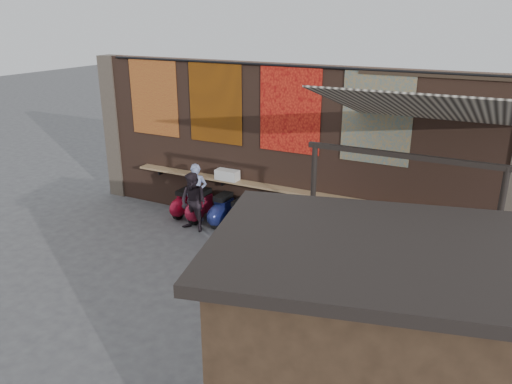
% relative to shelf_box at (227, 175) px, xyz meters
% --- Properties ---
extents(ground, '(70.00, 70.00, 0.00)m').
position_rel_shelf_box_xyz_m(ground, '(1.29, -2.30, -1.25)').
color(ground, '#474749').
rests_on(ground, ground).
extents(brick_wall, '(10.00, 0.40, 4.00)m').
position_rel_shelf_box_xyz_m(brick_wall, '(1.29, 0.40, 0.75)').
color(brick_wall, brown).
rests_on(brick_wall, ground).
extents(pier_left, '(0.50, 0.50, 4.00)m').
position_rel_shelf_box_xyz_m(pier_left, '(-3.91, 0.40, 0.75)').
color(pier_left, '#4C4238').
rests_on(pier_left, ground).
extents(eating_counter, '(8.00, 0.32, 0.05)m').
position_rel_shelf_box_xyz_m(eating_counter, '(1.29, 0.03, -0.15)').
color(eating_counter, '#9E7A51').
rests_on(eating_counter, brick_wall).
extents(shelf_box, '(0.59, 0.29, 0.25)m').
position_rel_shelf_box_xyz_m(shelf_box, '(0.00, 0.00, 0.00)').
color(shelf_box, white).
rests_on(shelf_box, eating_counter).
extents(tapestry_redgold, '(1.50, 0.02, 2.00)m').
position_rel_shelf_box_xyz_m(tapestry_redgold, '(-2.31, 0.18, 1.75)').
color(tapestry_redgold, maroon).
rests_on(tapestry_redgold, brick_wall).
extents(tapestry_sun, '(1.50, 0.02, 2.00)m').
position_rel_shelf_box_xyz_m(tapestry_sun, '(-0.41, 0.18, 1.75)').
color(tapestry_sun, '#C7600B').
rests_on(tapestry_sun, brick_wall).
extents(tapestry_orange, '(1.50, 0.02, 2.00)m').
position_rel_shelf_box_xyz_m(tapestry_orange, '(1.59, 0.18, 1.75)').
color(tapestry_orange, red).
rests_on(tapestry_orange, brick_wall).
extents(tapestry_multi, '(1.50, 0.02, 2.00)m').
position_rel_shelf_box_xyz_m(tapestry_multi, '(3.59, 0.18, 1.75)').
color(tapestry_multi, '#26668C').
rests_on(tapestry_multi, brick_wall).
extents(hang_rail, '(9.50, 0.06, 0.06)m').
position_rel_shelf_box_xyz_m(hang_rail, '(1.29, 0.17, 2.73)').
color(hang_rail, black).
rests_on(hang_rail, brick_wall).
extents(scooter_stool_0, '(0.35, 0.77, 0.74)m').
position_rel_shelf_box_xyz_m(scooter_stool_0, '(-1.19, -0.27, -0.88)').
color(scooter_stool_0, maroon).
rests_on(scooter_stool_0, ground).
extents(scooter_stool_1, '(0.38, 0.85, 0.81)m').
position_rel_shelf_box_xyz_m(scooter_stool_1, '(-0.64, -0.32, -0.85)').
color(scooter_stool_1, '#A31531').
rests_on(scooter_stool_1, ground).
extents(scooter_stool_2, '(0.38, 0.85, 0.80)m').
position_rel_shelf_box_xyz_m(scooter_stool_2, '(0.00, -0.31, -0.85)').
color(scooter_stool_2, navy).
rests_on(scooter_stool_2, ground).
extents(scooter_stool_3, '(0.36, 0.80, 0.76)m').
position_rel_shelf_box_xyz_m(scooter_stool_3, '(0.52, -0.33, -0.87)').
color(scooter_stool_3, '#0D2895').
rests_on(scooter_stool_3, ground).
extents(scooter_stool_4, '(0.38, 0.83, 0.79)m').
position_rel_shelf_box_xyz_m(scooter_stool_4, '(1.12, -0.30, -0.86)').
color(scooter_stool_4, navy).
rests_on(scooter_stool_4, ground).
extents(scooter_stool_5, '(0.37, 0.82, 0.78)m').
position_rel_shelf_box_xyz_m(scooter_stool_5, '(1.74, -0.28, -0.86)').
color(scooter_stool_5, '#1C714D').
rests_on(scooter_stool_5, ground).
extents(scooter_stool_6, '(0.40, 0.88, 0.84)m').
position_rel_shelf_box_xyz_m(scooter_stool_6, '(2.32, -0.32, -0.83)').
color(scooter_stool_6, '#0E4826').
rests_on(scooter_stool_6, ground).
extents(scooter_stool_7, '(0.36, 0.79, 0.75)m').
position_rel_shelf_box_xyz_m(scooter_stool_7, '(2.98, -0.30, -0.88)').
color(scooter_stool_7, black).
rests_on(scooter_stool_7, ground).
extents(scooter_stool_8, '(0.32, 0.72, 0.68)m').
position_rel_shelf_box_xyz_m(scooter_stool_8, '(3.51, -0.30, -0.91)').
color(scooter_stool_8, '#0D510B').
rests_on(scooter_stool_8, ground).
extents(scooter_stool_9, '(0.33, 0.74, 0.70)m').
position_rel_shelf_box_xyz_m(scooter_stool_9, '(4.19, -0.32, -0.90)').
color(scooter_stool_9, maroon).
rests_on(scooter_stool_9, ground).
extents(diner_left, '(0.64, 0.53, 1.50)m').
position_rel_shelf_box_xyz_m(diner_left, '(-0.75, -0.30, -0.50)').
color(diner_left, '#93A3D7').
rests_on(diner_left, ground).
extents(diner_right, '(0.76, 0.61, 1.48)m').
position_rel_shelf_box_xyz_m(diner_right, '(-0.43, -0.90, -0.51)').
color(diner_right, '#2A2129').
rests_on(diner_right, ground).
extents(shopper_navy, '(1.10, 0.72, 1.74)m').
position_rel_shelf_box_xyz_m(shopper_navy, '(4.30, -2.31, -0.38)').
color(shopper_navy, black).
rests_on(shopper_navy, ground).
extents(shopper_grey, '(1.35, 1.17, 1.81)m').
position_rel_shelf_box_xyz_m(shopper_grey, '(5.50, -2.01, -0.35)').
color(shopper_grey, slate).
rests_on(shopper_grey, ground).
extents(shopper_tan, '(0.86, 0.89, 1.55)m').
position_rel_shelf_box_xyz_m(shopper_tan, '(2.84, -1.79, -0.48)').
color(shopper_tan, '#967760').
rests_on(shopper_tan, ground).
extents(market_stall, '(3.10, 2.62, 2.91)m').
position_rel_shelf_box_xyz_m(market_stall, '(5.12, -5.97, 0.20)').
color(market_stall, black).
rests_on(market_stall, ground).
extents(stall_roof, '(3.49, 2.99, 0.12)m').
position_rel_shelf_box_xyz_m(stall_roof, '(5.12, -5.97, 1.72)').
color(stall_roof, black).
rests_on(stall_roof, market_stall).
extents(stall_sign, '(1.17, 0.33, 0.50)m').
position_rel_shelf_box_xyz_m(stall_sign, '(4.87, -4.97, 0.86)').
color(stall_sign, gold).
rests_on(stall_sign, market_stall).
extents(stall_shelf, '(2.19, 0.65, 0.06)m').
position_rel_shelf_box_xyz_m(stall_shelf, '(4.87, -4.97, -0.19)').
color(stall_shelf, '#473321').
rests_on(stall_shelf, market_stall).
extents(awning_canvas, '(3.20, 3.28, 0.97)m').
position_rel_shelf_box_xyz_m(awning_canvas, '(4.79, -1.40, 2.30)').
color(awning_canvas, beige).
rests_on(awning_canvas, brick_wall).
extents(awning_ledger, '(3.30, 0.08, 0.12)m').
position_rel_shelf_box_xyz_m(awning_ledger, '(4.79, 0.19, 2.70)').
color(awning_ledger, '#33261C').
rests_on(awning_ledger, brick_wall).
extents(awning_header, '(3.00, 0.08, 0.08)m').
position_rel_shelf_box_xyz_m(awning_header, '(4.79, -2.90, 1.83)').
color(awning_header, black).
rests_on(awning_header, awning_post_left).
extents(awning_post_left, '(0.09, 0.09, 3.10)m').
position_rel_shelf_box_xyz_m(awning_post_left, '(3.39, -2.90, 0.30)').
color(awning_post_left, black).
rests_on(awning_post_left, ground).
extents(awning_post_right, '(0.09, 0.09, 3.10)m').
position_rel_shelf_box_xyz_m(awning_post_right, '(6.19, -2.90, 0.30)').
color(awning_post_right, black).
rests_on(awning_post_right, ground).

